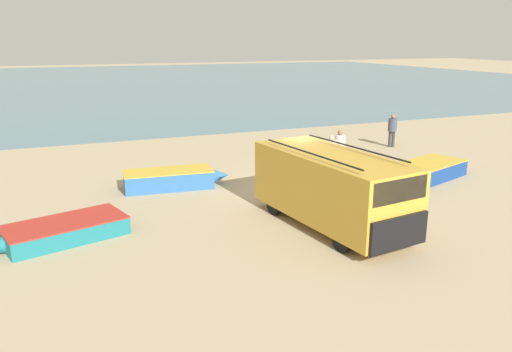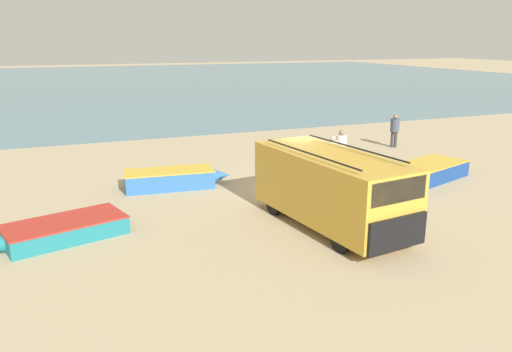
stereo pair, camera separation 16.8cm
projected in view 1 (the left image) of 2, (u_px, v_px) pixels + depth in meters
The scene contains 9 objects.
ground_plane at pixel (308, 191), 18.20m from camera, with size 200.00×200.00×0.00m, color tan.
sea_water at pixel (119, 82), 64.57m from camera, with size 120.00×80.00×0.01m, color slate.
parked_van at pixel (332, 187), 14.53m from camera, with size 2.75×5.68×2.33m.
fishing_rowboat_0 at pixel (173, 179), 18.59m from camera, with size 4.00×1.64×0.67m.
fishing_rowboat_1 at pixel (62, 231), 13.76m from camera, with size 4.00×2.38×0.51m.
fishing_rowboat_2 at pixel (416, 174), 19.33m from camera, with size 5.66×3.01×0.63m.
fisherman_0 at pixel (392, 128), 25.41m from camera, with size 0.44×0.44×1.68m.
fisherman_1 at pixel (331, 152), 19.94m from camera, with size 0.44×0.44×1.68m.
fisherman_2 at pixel (340, 146), 20.88m from camera, with size 0.45×0.45×1.73m.
Camera 1 is at (-8.38, -15.37, 5.38)m, focal length 35.00 mm.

